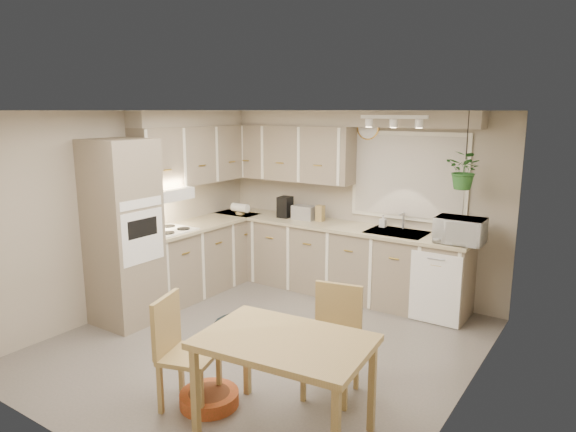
# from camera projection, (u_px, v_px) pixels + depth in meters

# --- Properties ---
(floor) EXTENTS (4.20, 4.20, 0.00)m
(floor) POSITION_uv_depth(u_px,v_px,m) (264.00, 344.00, 5.37)
(floor) COLOR slate
(floor) RESTS_ON ground
(ceiling) EXTENTS (4.20, 4.20, 0.00)m
(ceiling) POSITION_uv_depth(u_px,v_px,m) (262.00, 111.00, 4.88)
(ceiling) COLOR white
(ceiling) RESTS_ON wall_back
(wall_back) EXTENTS (4.00, 0.04, 2.40)m
(wall_back) POSITION_uv_depth(u_px,v_px,m) (357.00, 202.00, 6.83)
(wall_back) COLOR #ADA28F
(wall_back) RESTS_ON floor
(wall_front) EXTENTS (4.00, 0.04, 2.40)m
(wall_front) POSITION_uv_depth(u_px,v_px,m) (75.00, 294.00, 3.42)
(wall_front) COLOR #ADA28F
(wall_front) RESTS_ON floor
(wall_left) EXTENTS (0.04, 4.20, 2.40)m
(wall_left) POSITION_uv_depth(u_px,v_px,m) (130.00, 211.00, 6.22)
(wall_left) COLOR #ADA28F
(wall_left) RESTS_ON floor
(wall_right) EXTENTS (0.04, 4.20, 2.40)m
(wall_right) POSITION_uv_depth(u_px,v_px,m) (467.00, 266.00, 4.04)
(wall_right) COLOR #ADA28F
(wall_right) RESTS_ON floor
(base_cab_left) EXTENTS (0.60, 1.85, 0.90)m
(base_cab_left) POSITION_uv_depth(u_px,v_px,m) (201.00, 258.00, 6.92)
(base_cab_left) COLOR gray
(base_cab_left) RESTS_ON floor
(base_cab_back) EXTENTS (3.60, 0.60, 0.90)m
(base_cab_back) POSITION_uv_depth(u_px,v_px,m) (332.00, 259.00, 6.85)
(base_cab_back) COLOR gray
(base_cab_back) RESTS_ON floor
(counter_left) EXTENTS (0.64, 1.89, 0.04)m
(counter_left) POSITION_uv_depth(u_px,v_px,m) (200.00, 224.00, 6.82)
(counter_left) COLOR tan
(counter_left) RESTS_ON base_cab_left
(counter_back) EXTENTS (3.64, 0.64, 0.04)m
(counter_back) POSITION_uv_depth(u_px,v_px,m) (332.00, 225.00, 6.75)
(counter_back) COLOR tan
(counter_back) RESTS_ON base_cab_back
(oven_stack) EXTENTS (0.65, 0.65, 2.10)m
(oven_stack) POSITION_uv_depth(u_px,v_px,m) (123.00, 233.00, 5.76)
(oven_stack) COLOR gray
(oven_stack) RESTS_ON floor
(wall_oven_face) EXTENTS (0.02, 0.56, 0.58)m
(wall_oven_face) POSITION_uv_depth(u_px,v_px,m) (143.00, 237.00, 5.59)
(wall_oven_face) COLOR white
(wall_oven_face) RESTS_ON oven_stack
(upper_cab_left) EXTENTS (0.35, 2.00, 0.75)m
(upper_cab_left) POSITION_uv_depth(u_px,v_px,m) (197.00, 155.00, 6.81)
(upper_cab_left) COLOR gray
(upper_cab_left) RESTS_ON wall_left
(upper_cab_back) EXTENTS (2.00, 0.35, 0.75)m
(upper_cab_back) POSITION_uv_depth(u_px,v_px,m) (287.00, 153.00, 7.11)
(upper_cab_back) COLOR gray
(upper_cab_back) RESTS_ON wall_back
(soffit_left) EXTENTS (0.30, 2.00, 0.20)m
(soffit_left) POSITION_uv_depth(u_px,v_px,m) (194.00, 118.00, 6.73)
(soffit_left) COLOR #ADA28F
(soffit_left) RESTS_ON wall_left
(soffit_back) EXTENTS (3.60, 0.30, 0.20)m
(soffit_back) POSITION_uv_depth(u_px,v_px,m) (340.00, 118.00, 6.60)
(soffit_back) COLOR #ADA28F
(soffit_back) RESTS_ON wall_back
(cooktop) EXTENTS (0.52, 0.58, 0.02)m
(cooktop) POSITION_uv_depth(u_px,v_px,m) (168.00, 231.00, 6.34)
(cooktop) COLOR white
(cooktop) RESTS_ON counter_left
(range_hood) EXTENTS (0.40, 0.60, 0.14)m
(range_hood) POSITION_uv_depth(u_px,v_px,m) (165.00, 194.00, 6.26)
(range_hood) COLOR white
(range_hood) RESTS_ON upper_cab_left
(window_blinds) EXTENTS (1.40, 0.02, 1.00)m
(window_blinds) POSITION_uv_depth(u_px,v_px,m) (407.00, 176.00, 6.35)
(window_blinds) COLOR silver
(window_blinds) RESTS_ON wall_back
(window_frame) EXTENTS (1.50, 0.02, 1.10)m
(window_frame) POSITION_uv_depth(u_px,v_px,m) (408.00, 176.00, 6.36)
(window_frame) COLOR white
(window_frame) RESTS_ON wall_back
(sink) EXTENTS (0.70, 0.48, 0.10)m
(sink) POSITION_uv_depth(u_px,v_px,m) (397.00, 236.00, 6.27)
(sink) COLOR #A5A7AC
(sink) RESTS_ON counter_back
(dishwasher_front) EXTENTS (0.58, 0.02, 0.83)m
(dishwasher_front) POSITION_uv_depth(u_px,v_px,m) (435.00, 289.00, 5.79)
(dishwasher_front) COLOR white
(dishwasher_front) RESTS_ON base_cab_back
(track_light_bar) EXTENTS (0.80, 0.04, 0.04)m
(track_light_bar) POSITION_uv_depth(u_px,v_px,m) (394.00, 117.00, 5.78)
(track_light_bar) COLOR white
(track_light_bar) RESTS_ON ceiling
(wall_clock) EXTENTS (0.30, 0.03, 0.30)m
(wall_clock) POSITION_uv_depth(u_px,v_px,m) (368.00, 128.00, 6.53)
(wall_clock) COLOR gold
(wall_clock) RESTS_ON wall_back
(dining_table) EXTENTS (1.31, 0.94, 0.78)m
(dining_table) POSITION_uv_depth(u_px,v_px,m) (285.00, 387.00, 3.80)
(dining_table) COLOR tan
(dining_table) RESTS_ON floor
(chair_left) EXTENTS (0.55, 0.55, 0.93)m
(chair_left) POSITION_uv_depth(u_px,v_px,m) (189.00, 353.00, 4.18)
(chair_left) COLOR tan
(chair_left) RESTS_ON floor
(chair_back) EXTENTS (0.52, 0.52, 0.94)m
(chair_back) POSITION_uv_depth(u_px,v_px,m) (331.00, 344.00, 4.33)
(chair_back) COLOR tan
(chair_back) RESTS_ON floor
(braided_rug) EXTENTS (1.24, 1.04, 0.01)m
(braided_rug) POSITION_uv_depth(u_px,v_px,m) (260.00, 326.00, 5.82)
(braided_rug) COLOR black
(braided_rug) RESTS_ON floor
(pet_bed) EXTENTS (0.61, 0.61, 0.11)m
(pet_bed) POSITION_uv_depth(u_px,v_px,m) (209.00, 398.00, 4.25)
(pet_bed) COLOR #BF4726
(pet_bed) RESTS_ON floor
(microwave) EXTENTS (0.53, 0.30, 0.36)m
(microwave) POSITION_uv_depth(u_px,v_px,m) (460.00, 228.00, 5.72)
(microwave) COLOR white
(microwave) RESTS_ON counter_back
(soap_bottle) EXTENTS (0.09, 0.17, 0.08)m
(soap_bottle) POSITION_uv_depth(u_px,v_px,m) (383.00, 225.00, 6.51)
(soap_bottle) COLOR white
(soap_bottle) RESTS_ON counter_back
(hanging_plant) EXTENTS (0.48, 0.51, 0.33)m
(hanging_plant) POSITION_uv_depth(u_px,v_px,m) (465.00, 175.00, 5.59)
(hanging_plant) COLOR #2B6629
(hanging_plant) RESTS_ON ceiling
(coffee_maker) EXTENTS (0.18, 0.21, 0.29)m
(coffee_maker) POSITION_uv_depth(u_px,v_px,m) (285.00, 207.00, 7.13)
(coffee_maker) COLOR black
(coffee_maker) RESTS_ON counter_back
(toaster) EXTENTS (0.32, 0.18, 0.19)m
(toaster) POSITION_uv_depth(u_px,v_px,m) (304.00, 213.00, 7.00)
(toaster) COLOR #A5A7AC
(toaster) RESTS_ON counter_back
(knife_block) EXTENTS (0.10, 0.10, 0.21)m
(knife_block) POSITION_uv_depth(u_px,v_px,m) (320.00, 213.00, 6.89)
(knife_block) COLOR tan
(knife_block) RESTS_ON counter_back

